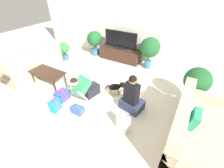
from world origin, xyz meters
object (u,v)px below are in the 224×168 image
at_px(sofa_right, 194,132).
at_px(person_sitting, 132,97).
at_px(tv, 120,41).
at_px(person_kneeling, 85,88).
at_px(gift_box_c, 55,105).
at_px(potted_plant_corner_left, 64,49).
at_px(gift_box_a, 78,110).
at_px(sofa_left, 33,65).
at_px(potted_plant_corner_right, 197,82).
at_px(tv_console, 120,54).
at_px(potted_plant_back_left, 94,40).
at_px(gift_bag_a, 123,123).
at_px(potted_plant_back_right, 150,48).
at_px(dog, 117,87).
at_px(gift_box_b, 62,95).
at_px(coffee_table, 47,73).

bearing_deg(sofa_right, person_sitting, 78.54).
height_order(tv, person_kneeling, tv).
bearing_deg(tv, gift_box_c, -91.07).
relative_size(potted_plant_corner_left, gift_box_a, 2.43).
bearing_deg(sofa_left, potted_plant_corner_left, 173.22).
distance_m(sofa_right, tv, 3.80).
relative_size(potted_plant_corner_right, gift_box_c, 2.67).
xyz_separation_m(tv_console, potted_plant_corner_right, (2.68, -1.23, 0.38)).
bearing_deg(tv_console, potted_plant_back_left, -177.46).
xyz_separation_m(gift_box_a, gift_bag_a, (1.14, 0.11, 0.12)).
height_order(potted_plant_corner_right, gift_box_a, potted_plant_corner_right).
relative_size(potted_plant_back_right, person_kneeling, 1.35).
bearing_deg(dog, sofa_left, 58.30).
xyz_separation_m(dog, gift_box_c, (-0.97, -1.27, -0.09)).
bearing_deg(potted_plant_corner_left, gift_box_b, -47.36).
relative_size(potted_plant_back_left, gift_box_b, 2.95).
bearing_deg(potted_plant_corner_right, person_kneeling, -153.20).
xyz_separation_m(tv, dog, (0.91, -1.91, -0.51)).
relative_size(coffee_table, tv, 0.84).
height_order(dog, gift_box_c, dog).
bearing_deg(sofa_left, gift_bag_a, 80.78).
distance_m(sofa_right, tv_console, 3.78).
bearing_deg(gift_box_c, sofa_right, 13.32).
xyz_separation_m(potted_plant_corner_left, gift_box_a, (2.30, -1.96, -0.34)).
bearing_deg(sofa_left, gift_box_c, 65.33).
bearing_deg(tv_console, gift_box_a, -81.46).
distance_m(sofa_right, potted_plant_back_left, 4.66).
xyz_separation_m(sofa_left, sofa_right, (4.83, -0.21, 0.00)).
height_order(potted_plant_back_left, person_kneeling, potted_plant_back_left).
relative_size(tv, gift_bag_a, 3.00).
xyz_separation_m(sofa_right, tv, (-2.83, 2.50, 0.45)).
distance_m(coffee_table, gift_box_b, 0.97).
distance_m(potted_plant_back_left, gift_box_c, 3.34).
distance_m(sofa_right, coffee_table, 3.93).
bearing_deg(gift_box_b, gift_box_c, -67.46).
xyz_separation_m(sofa_right, person_sitting, (-1.36, 0.28, 0.04)).
bearing_deg(potted_plant_back_right, sofa_left, -144.39).
height_order(sofa_left, person_sitting, person_sitting).
xyz_separation_m(gift_box_b, gift_bag_a, (1.80, -0.08, 0.08)).
distance_m(tv, potted_plant_corner_right, 2.95).
distance_m(sofa_right, person_sitting, 1.38).
bearing_deg(sofa_left, potted_plant_back_left, 158.63).
height_order(gift_box_c, gift_bag_a, gift_bag_a).
height_order(tv, gift_box_c, tv).
height_order(potted_plant_back_right, person_sitting, potted_plant_back_right).
xyz_separation_m(potted_plant_back_right, person_kneeling, (-0.86, -2.40, -0.39)).
relative_size(sofa_left, gift_bag_a, 4.40).
xyz_separation_m(coffee_table, potted_plant_back_left, (-0.03, 2.41, 0.25)).
xyz_separation_m(potted_plant_corner_left, potted_plant_back_right, (2.98, 0.97, 0.29)).
bearing_deg(potted_plant_corner_right, gift_box_b, -151.64).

